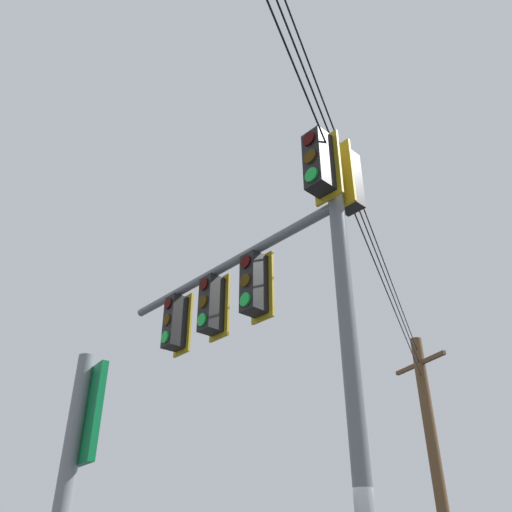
# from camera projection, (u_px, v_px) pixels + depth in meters

# --- Properties ---
(signal_mast_assembly) EXTENTS (1.02, 4.94, 6.92)m
(signal_mast_assembly) POSITION_uv_depth(u_px,v_px,m) (275.00, 294.00, 7.07)
(signal_mast_assembly) COLOR slate
(signal_mast_assembly) RESTS_ON ground
(utility_pole_wooden) EXTENTS (0.68, 2.30, 8.05)m
(utility_pole_wooden) POSITION_uv_depth(u_px,v_px,m) (436.00, 467.00, 15.16)
(utility_pole_wooden) COLOR brown
(utility_pole_wooden) RESTS_ON ground
(overhead_wire_span) EXTENTS (21.53, 13.22, 1.22)m
(overhead_wire_span) POSITION_uv_depth(u_px,v_px,m) (307.00, 76.00, 6.40)
(overhead_wire_span) COLOR black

